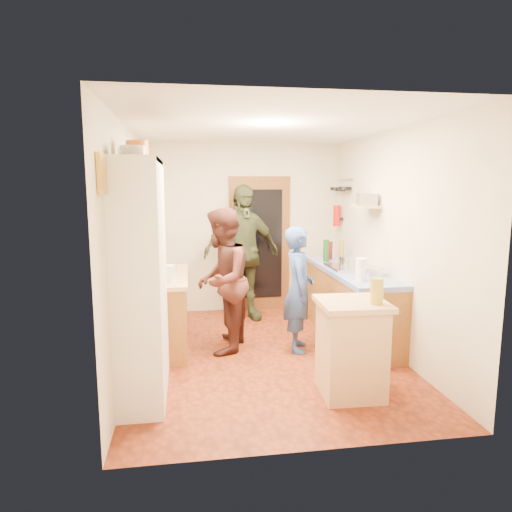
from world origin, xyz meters
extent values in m
cube|color=maroon|center=(0.00, 0.00, -0.01)|extent=(3.00, 4.00, 0.02)
cube|color=silver|center=(0.00, 0.00, 2.61)|extent=(3.00, 4.00, 0.02)
cube|color=beige|center=(0.00, 2.01, 1.30)|extent=(3.00, 0.02, 2.60)
cube|color=beige|center=(0.00, -2.01, 1.30)|extent=(3.00, 0.02, 2.60)
cube|color=beige|center=(-1.51, 0.00, 1.30)|extent=(0.02, 4.00, 2.60)
cube|color=beige|center=(1.51, 0.00, 1.30)|extent=(0.02, 4.00, 2.60)
cube|color=brown|center=(0.25, 1.97, 1.05)|extent=(0.95, 0.06, 2.10)
cube|color=black|center=(0.25, 1.94, 1.05)|extent=(0.70, 0.02, 1.70)
cube|color=white|center=(-1.30, -0.80, 1.10)|extent=(0.40, 1.20, 2.20)
cube|color=white|center=(-1.30, -0.80, 2.18)|extent=(0.40, 1.14, 0.04)
cylinder|color=white|center=(-1.30, -1.09, 2.24)|extent=(0.21, 0.21, 0.09)
cylinder|color=orange|center=(-1.30, -0.75, 2.28)|extent=(0.20, 0.20, 0.16)
cylinder|color=orange|center=(-1.30, -0.43, 2.27)|extent=(0.16, 0.16, 0.14)
cube|color=olive|center=(-1.20, 0.45, 0.42)|extent=(0.60, 1.40, 0.85)
cube|color=tan|center=(-1.20, 0.45, 0.88)|extent=(0.64, 1.44, 0.05)
cube|color=white|center=(-1.15, 0.07, 0.99)|extent=(0.28, 0.22, 0.18)
cylinder|color=white|center=(-1.25, 0.30, 1.00)|extent=(0.19, 0.19, 0.20)
cylinder|color=orange|center=(-1.12, 0.53, 0.95)|extent=(0.24, 0.24, 0.09)
cube|color=tan|center=(-1.18, 0.95, 0.91)|extent=(0.33, 0.27, 0.02)
cube|color=olive|center=(1.20, 0.50, 0.42)|extent=(0.60, 2.20, 0.84)
cube|color=#0C20AB|center=(1.20, 0.50, 0.87)|extent=(0.62, 2.22, 0.06)
cube|color=silver|center=(1.20, 0.47, 0.92)|extent=(0.55, 0.58, 0.04)
cylinder|color=silver|center=(1.15, 0.51, 1.00)|extent=(0.18, 0.18, 0.12)
cylinder|color=#143F14|center=(1.05, 1.06, 1.06)|extent=(0.10, 0.10, 0.31)
cylinder|color=#591419|center=(1.18, 1.27, 1.03)|extent=(0.08, 0.08, 0.26)
cylinder|color=olive|center=(1.31, 1.17, 1.05)|extent=(0.08, 0.08, 0.29)
cylinder|color=white|center=(1.05, -0.24, 1.03)|extent=(0.14, 0.14, 0.26)
cylinder|color=silver|center=(1.30, 0.00, 0.95)|extent=(0.29, 0.29, 0.10)
cube|color=tan|center=(0.62, -1.13, 0.43)|extent=(0.57, 0.57, 0.86)
cube|color=tan|center=(0.62, -1.13, 0.89)|extent=(0.64, 0.64, 0.05)
cube|color=white|center=(0.58, -1.08, 0.90)|extent=(0.36, 0.29, 0.02)
cylinder|color=#AD9E2D|center=(0.80, -1.26, 1.03)|extent=(0.12, 0.12, 0.24)
cylinder|color=silver|center=(1.46, 1.52, 2.05)|extent=(0.02, 0.65, 0.02)
cylinder|color=black|center=(1.40, 1.35, 1.92)|extent=(0.18, 0.18, 0.05)
cylinder|color=black|center=(1.40, 1.55, 1.90)|extent=(0.16, 0.16, 0.05)
cylinder|color=black|center=(1.40, 1.75, 1.91)|extent=(0.17, 0.17, 0.05)
cube|color=tan|center=(1.37, 0.45, 1.70)|extent=(0.26, 0.42, 0.03)
cube|color=silver|center=(1.37, 0.45, 1.79)|extent=(0.28, 0.34, 0.15)
cube|color=black|center=(1.47, 1.70, 1.45)|extent=(0.06, 0.10, 0.04)
cylinder|color=red|center=(1.41, 1.70, 1.50)|extent=(0.11, 0.11, 0.32)
cube|color=gold|center=(-1.48, -1.55, 2.05)|extent=(0.03, 0.25, 0.30)
imported|color=#2B468A|center=(0.44, 0.07, 0.75)|extent=(0.45, 0.60, 1.49)
imported|color=#411F1A|center=(-0.44, 0.24, 0.86)|extent=(0.86, 0.98, 1.71)
imported|color=#313721|center=(-0.08, 1.46, 0.99)|extent=(1.25, 0.79, 1.98)
camera|label=1|loc=(-0.88, -5.04, 1.97)|focal=32.00mm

